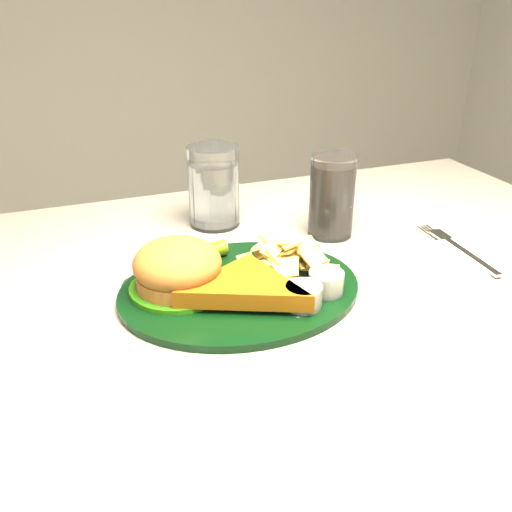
{
  "coord_description": "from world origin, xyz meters",
  "views": [
    {
      "loc": [
        -0.25,
        -0.61,
        1.12
      ],
      "look_at": [
        -0.02,
        -0.0,
        0.8
      ],
      "focal_mm": 40.0,
      "sensor_mm": 36.0,
      "label": 1
    }
  ],
  "objects_px": {
    "water_glass": "(214,186)",
    "cola_glass": "(332,196)",
    "fork_napkin": "(467,254)",
    "table": "(266,489)",
    "dinner_plate": "(240,268)"
  },
  "relations": [
    {
      "from": "fork_napkin",
      "to": "dinner_plate",
      "type": "bearing_deg",
      "value": -179.79
    },
    {
      "from": "water_glass",
      "to": "cola_glass",
      "type": "distance_m",
      "value": 0.19
    },
    {
      "from": "cola_glass",
      "to": "water_glass",
      "type": "bearing_deg",
      "value": 146.24
    },
    {
      "from": "table",
      "to": "fork_napkin",
      "type": "bearing_deg",
      "value": -4.37
    },
    {
      "from": "dinner_plate",
      "to": "cola_glass",
      "type": "height_order",
      "value": "cola_glass"
    },
    {
      "from": "dinner_plate",
      "to": "water_glass",
      "type": "xyz_separation_m",
      "value": [
        0.04,
        0.23,
        0.03
      ]
    },
    {
      "from": "dinner_plate",
      "to": "cola_glass",
      "type": "distance_m",
      "value": 0.23
    },
    {
      "from": "water_glass",
      "to": "fork_napkin",
      "type": "bearing_deg",
      "value": -39.26
    },
    {
      "from": "fork_napkin",
      "to": "cola_glass",
      "type": "bearing_deg",
      "value": 139.45
    },
    {
      "from": "dinner_plate",
      "to": "fork_napkin",
      "type": "xyz_separation_m",
      "value": [
        0.34,
        -0.02,
        -0.03
      ]
    },
    {
      "from": "table",
      "to": "fork_napkin",
      "type": "distance_m",
      "value": 0.49
    },
    {
      "from": "dinner_plate",
      "to": "water_glass",
      "type": "height_order",
      "value": "water_glass"
    },
    {
      "from": "water_glass",
      "to": "dinner_plate",
      "type": "bearing_deg",
      "value": -99.08
    },
    {
      "from": "water_glass",
      "to": "cola_glass",
      "type": "height_order",
      "value": "water_glass"
    },
    {
      "from": "table",
      "to": "water_glass",
      "type": "bearing_deg",
      "value": 90.68
    }
  ]
}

